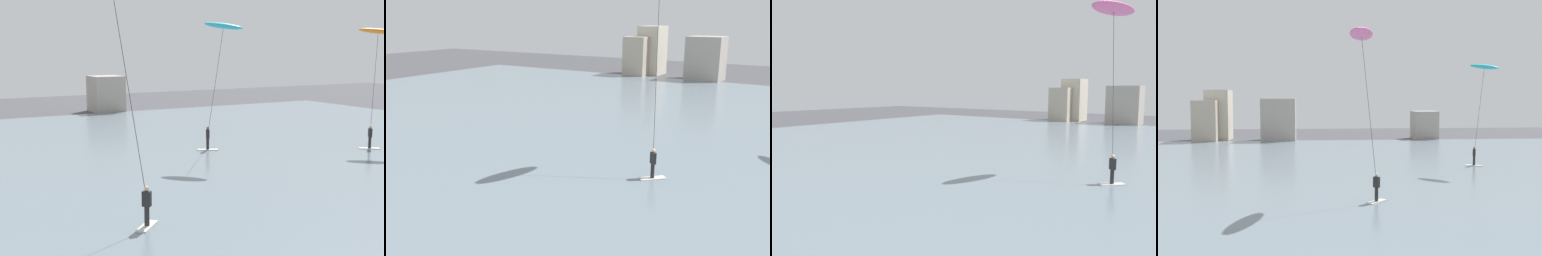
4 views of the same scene
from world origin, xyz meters
TOP-DOWN VIEW (x-y plane):
  - water_bay at (0.00, 30.31)m, footprint 84.00×52.00m
  - far_shore_buildings at (-7.46, 58.20)m, footprint 33.58×6.12m
  - kitesurfer_cyan at (12.23, 30.92)m, footprint 2.27×3.62m
  - kitesurfer_pink at (1.33, 21.47)m, footprint 2.50×4.15m

SIDE VIEW (x-z plane):
  - water_bay at x=0.00m, z-range 0.00..0.10m
  - far_shore_buildings at x=-7.46m, z-range -0.59..6.39m
  - kitesurfer_cyan at x=12.23m, z-range 3.02..11.73m
  - kitesurfer_pink at x=1.33m, z-range 4.04..13.98m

